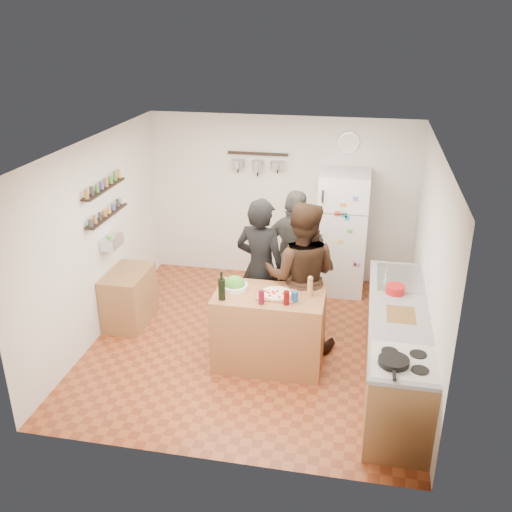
% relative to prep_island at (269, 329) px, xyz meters
% --- Properties ---
extents(room_shell, '(4.20, 4.20, 4.20)m').
position_rel_prep_island_xyz_m(room_shell, '(-0.26, 0.79, 0.79)').
color(room_shell, brown).
rests_on(room_shell, ground).
extents(prep_island, '(1.25, 0.72, 0.91)m').
position_rel_prep_island_xyz_m(prep_island, '(0.00, 0.00, 0.00)').
color(prep_island, '#925D35').
rests_on(prep_island, floor).
extents(pizza_board, '(0.42, 0.34, 0.02)m').
position_rel_prep_island_xyz_m(pizza_board, '(0.08, -0.02, 0.47)').
color(pizza_board, brown).
rests_on(pizza_board, prep_island).
extents(pizza, '(0.34, 0.34, 0.02)m').
position_rel_prep_island_xyz_m(pizza, '(0.08, -0.02, 0.48)').
color(pizza, beige).
rests_on(pizza, pizza_board).
extents(salad_bowl, '(0.30, 0.30, 0.06)m').
position_rel_prep_island_xyz_m(salad_bowl, '(-0.42, 0.05, 0.48)').
color(salad_bowl, white).
rests_on(salad_bowl, prep_island).
extents(wine_bottle, '(0.08, 0.08, 0.24)m').
position_rel_prep_island_xyz_m(wine_bottle, '(-0.50, -0.22, 0.58)').
color(wine_bottle, black).
rests_on(wine_bottle, prep_island).
extents(wine_glass_near, '(0.06, 0.06, 0.16)m').
position_rel_prep_island_xyz_m(wine_glass_near, '(-0.05, -0.24, 0.53)').
color(wine_glass_near, maroon).
rests_on(wine_glass_near, prep_island).
extents(wine_glass_far, '(0.06, 0.06, 0.16)m').
position_rel_prep_island_xyz_m(wine_glass_far, '(0.22, -0.20, 0.53)').
color(wine_glass_far, '#540707').
rests_on(wine_glass_far, prep_island).
extents(pepper_mill, '(0.06, 0.06, 0.20)m').
position_rel_prep_island_xyz_m(pepper_mill, '(0.45, 0.05, 0.55)').
color(pepper_mill, '#AD7948').
rests_on(pepper_mill, prep_island).
extents(salt_canister, '(0.07, 0.07, 0.12)m').
position_rel_prep_island_xyz_m(salt_canister, '(0.30, -0.12, 0.52)').
color(salt_canister, navy).
rests_on(salt_canister, prep_island).
extents(person_left, '(0.77, 0.62, 1.84)m').
position_rel_prep_island_xyz_m(person_left, '(-0.22, 0.62, 0.47)').
color(person_left, black).
rests_on(person_left, floor).
extents(person_center, '(0.91, 0.71, 1.87)m').
position_rel_prep_island_xyz_m(person_center, '(0.30, 0.48, 0.48)').
color(person_center, black).
rests_on(person_center, floor).
extents(person_back, '(1.15, 0.79, 1.82)m').
position_rel_prep_island_xyz_m(person_back, '(0.15, 1.07, 0.45)').
color(person_back, '#32302C').
rests_on(person_back, floor).
extents(counter_run, '(0.63, 2.63, 0.90)m').
position_rel_prep_island_xyz_m(counter_run, '(1.44, -0.15, -0.01)').
color(counter_run, '#9E7042').
rests_on(counter_run, floor).
extents(stove_top, '(0.60, 0.62, 0.02)m').
position_rel_prep_island_xyz_m(stove_top, '(1.44, -1.10, 0.46)').
color(stove_top, white).
rests_on(stove_top, counter_run).
extents(skillet, '(0.28, 0.28, 0.05)m').
position_rel_prep_island_xyz_m(skillet, '(1.34, -1.17, 0.49)').
color(skillet, black).
rests_on(skillet, stove_top).
extents(sink, '(0.50, 0.80, 0.03)m').
position_rel_prep_island_xyz_m(sink, '(1.44, 0.70, 0.46)').
color(sink, silver).
rests_on(sink, counter_run).
extents(cutting_board, '(0.30, 0.40, 0.02)m').
position_rel_prep_island_xyz_m(cutting_board, '(1.44, -0.21, 0.46)').
color(cutting_board, brown).
rests_on(cutting_board, counter_run).
extents(red_bowl, '(0.22, 0.22, 0.09)m').
position_rel_prep_island_xyz_m(red_bowl, '(1.39, 0.29, 0.51)').
color(red_bowl, red).
rests_on(red_bowl, counter_run).
extents(fridge, '(0.70, 0.68, 1.80)m').
position_rel_prep_island_xyz_m(fridge, '(0.69, 2.15, 0.45)').
color(fridge, white).
rests_on(fridge, floor).
extents(wall_clock, '(0.30, 0.03, 0.30)m').
position_rel_prep_island_xyz_m(wall_clock, '(0.69, 2.48, 1.69)').
color(wall_clock, silver).
rests_on(wall_clock, back_wall).
extents(spice_shelf_lower, '(0.12, 1.00, 0.02)m').
position_rel_prep_island_xyz_m(spice_shelf_lower, '(-2.19, 0.60, 1.04)').
color(spice_shelf_lower, black).
rests_on(spice_shelf_lower, left_wall).
extents(spice_shelf_upper, '(0.12, 1.00, 0.02)m').
position_rel_prep_island_xyz_m(spice_shelf_upper, '(-2.19, 0.60, 1.40)').
color(spice_shelf_upper, black).
rests_on(spice_shelf_upper, left_wall).
extents(produce_basket, '(0.18, 0.35, 0.14)m').
position_rel_prep_island_xyz_m(produce_basket, '(-2.16, 0.60, 0.69)').
color(produce_basket, silver).
rests_on(produce_basket, left_wall).
extents(side_table, '(0.50, 0.80, 0.73)m').
position_rel_prep_island_xyz_m(side_table, '(-2.00, 0.60, -0.09)').
color(side_table, '#8E5F3B').
rests_on(side_table, floor).
extents(pot_rack, '(0.90, 0.04, 0.04)m').
position_rel_prep_island_xyz_m(pot_rack, '(-0.61, 2.40, 1.49)').
color(pot_rack, black).
rests_on(pot_rack, back_wall).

